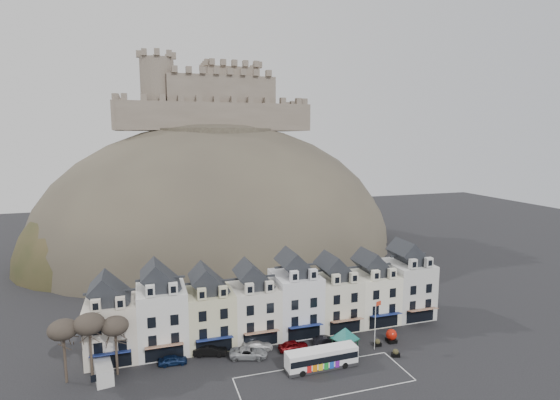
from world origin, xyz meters
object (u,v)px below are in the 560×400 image
at_px(white_van, 104,372).
at_px(car_maroon, 293,346).
at_px(bus_shelter, 345,333).
at_px(car_silver, 249,353).
at_px(car_white, 258,346).
at_px(red_buoy, 391,336).
at_px(flagpole, 376,322).
at_px(car_navy, 173,360).
at_px(car_black, 210,350).
at_px(bus, 322,358).
at_px(car_charcoal, 326,341).

xyz_separation_m(white_van, car_maroon, (25.40, -0.26, -0.31)).
height_order(bus_shelter, car_silver, bus_shelter).
bearing_deg(car_white, car_silver, 141.68).
height_order(car_silver, car_white, car_silver).
relative_size(bus_shelter, red_buoy, 2.80).
height_order(flagpole, car_maroon, flagpole).
bearing_deg(white_van, car_white, -5.72).
bearing_deg(car_silver, car_maroon, -73.27).
xyz_separation_m(car_navy, car_white, (12.03, 0.49, -0.04)).
height_order(bus_shelter, flagpole, flagpole).
distance_m(car_black, car_white, 6.84).
relative_size(car_white, car_maroon, 0.98).
bearing_deg(car_silver, car_white, -28.62).
distance_m(bus_shelter, car_silver, 13.82).
distance_m(red_buoy, white_van, 40.30).
relative_size(red_buoy, car_white, 0.47).
height_order(bus, car_silver, bus).
xyz_separation_m(car_silver, car_charcoal, (11.81, 0.29, -0.10)).
xyz_separation_m(bus, car_white, (-6.72, 7.51, -0.91)).
relative_size(bus, red_buoy, 4.88).
xyz_separation_m(flagpole, car_white, (-16.13, 5.05, -3.62)).
bearing_deg(car_white, car_navy, 99.36).
relative_size(flagpole, car_black, 1.60).
distance_m(flagpole, car_silver, 18.60).
xyz_separation_m(car_black, car_silver, (4.99, -2.26, -0.03)).
xyz_separation_m(white_van, car_black, (13.80, 2.00, -0.29)).
xyz_separation_m(red_buoy, white_van, (-40.24, 2.24, 0.02)).
height_order(car_silver, car_maroon, car_maroon).
bearing_deg(bus_shelter, car_silver, 144.93).
bearing_deg(flagpole, car_black, 166.55).
height_order(flagpole, car_navy, flagpole).
relative_size(bus, car_charcoal, 2.59).
distance_m(bus_shelter, white_van, 32.31).
height_order(red_buoy, flagpole, flagpole).
bearing_deg(car_maroon, bus_shelter, -113.90).
bearing_deg(flagpole, bus, -165.38).
xyz_separation_m(car_black, car_charcoal, (16.80, -1.97, -0.14)).
relative_size(bus, flagpole, 1.33).
bearing_deg(red_buoy, flagpole, -160.33).
distance_m(bus, car_white, 10.12).
distance_m(flagpole, car_maroon, 12.32).
xyz_separation_m(bus_shelter, car_charcoal, (-1.49, 3.28, -2.38)).
bearing_deg(white_van, car_silver, -10.83).
relative_size(bus_shelter, white_van, 1.16).
distance_m(flagpole, car_charcoal, 7.96).
distance_m(flagpole, car_white, 17.29).
bearing_deg(car_navy, bus, -107.16).
bearing_deg(red_buoy, car_white, 169.02).
relative_size(white_van, car_black, 1.05).
bearing_deg(car_silver, car_black, 82.35).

